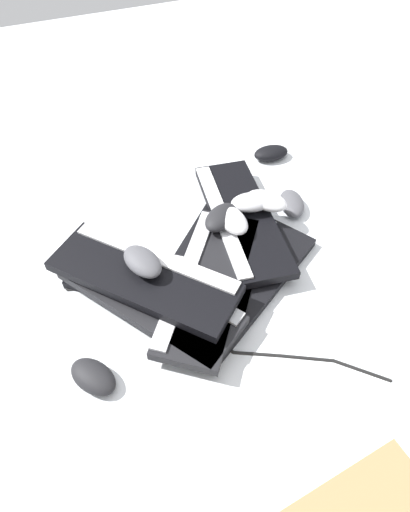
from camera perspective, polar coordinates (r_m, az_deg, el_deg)
name	(u,v)px	position (r m, az deg, el deg)	size (l,w,h in m)	color
ground_plane	(205,249)	(1.19, 0.03, 0.94)	(3.20, 3.20, 0.00)	silver
keyboard_0	(160,280)	(1.11, -5.60, -2.96)	(0.44, 0.38, 0.03)	black
keyboard_1	(244,282)	(1.10, 4.88, -3.27)	(0.45, 0.36, 0.03)	black
keyboard_2	(217,241)	(1.19, 1.56, 1.93)	(0.42, 0.42, 0.03)	black
keyboard_3	(241,218)	(1.21, 4.52, 4.78)	(0.21, 0.46, 0.03)	black
keyboard_4	(150,295)	(1.05, -6.88, -4.91)	(0.37, 0.45, 0.03)	black
keyboard_5	(208,282)	(1.06, 0.40, -3.24)	(0.38, 0.44, 0.03)	black
keyboard_6	(144,276)	(1.04, -7.63, -2.51)	(0.41, 0.43, 0.03)	black
mouse_0	(221,217)	(1.16, 2.01, 4.86)	(0.11, 0.07, 0.04)	black
mouse_1	(142,261)	(1.02, -7.83, -0.68)	(0.11, 0.07, 0.04)	#4C4C51
mouse_2	(93,377)	(0.99, -13.79, -14.43)	(0.11, 0.07, 0.04)	black
mouse_3	(267,201)	(1.21, 7.73, 6.87)	(0.11, 0.07, 0.04)	silver
mouse_4	(292,203)	(1.30, 10.80, 6.48)	(0.11, 0.07, 0.04)	#4C4C51
mouse_5	(271,153)	(1.47, 8.25, 12.62)	(0.11, 0.07, 0.04)	black
mouse_6	(232,219)	(1.15, 3.37, 4.60)	(0.11, 0.07, 0.04)	silver
mouse_7	(252,202)	(1.20, 5.84, 6.72)	(0.11, 0.07, 0.04)	#B7B7BC
cable_0	(215,330)	(1.03, 1.21, -9.28)	(0.59, 0.49, 0.01)	black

